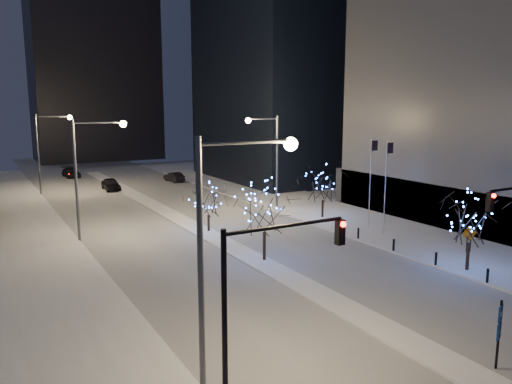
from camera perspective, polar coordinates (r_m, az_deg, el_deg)
ground at (r=25.09m, az=18.43°, el=-16.87°), size 160.00×160.00×0.00m
road at (r=53.64m, az=-10.52°, el=-2.18°), size 20.00×130.00×0.02m
median at (r=49.04m, az=-8.58°, el=-3.19°), size 2.00×80.00×0.15m
east_sidewalk at (r=48.48m, az=12.75°, el=-3.47°), size 10.00×90.00×0.15m
west_sidewalk at (r=36.46m, az=-23.70°, el=-8.54°), size 8.00×90.00×0.15m
horizon_block at (r=109.55m, az=-18.07°, el=14.63°), size 24.00×14.00×42.00m
street_lamp_w_near at (r=19.08m, az=-3.50°, el=-4.04°), size 4.40×0.56×10.00m
street_lamp_w_mid at (r=42.66m, az=-18.58°, el=3.21°), size 4.40×0.56×10.00m
street_lamp_w_far at (r=67.28m, az=-22.82°, el=5.22°), size 4.40×0.56×10.00m
street_lamp_east at (r=52.46m, az=1.58°, el=4.83°), size 3.90×0.56×10.00m
traffic_signal_west at (r=18.13m, az=0.85°, el=-10.53°), size 5.26×0.43×7.00m
flagpoles at (r=44.54m, az=13.81°, el=1.50°), size 1.35×2.60×8.00m
bollards at (r=38.23m, az=17.59°, el=-6.49°), size 0.16×12.16×0.90m
car_near at (r=68.44m, az=-16.25°, el=0.86°), size 1.99×4.73×1.60m
car_mid at (r=74.08m, az=-9.35°, el=1.71°), size 1.90×4.39×1.40m
car_far at (r=82.73m, az=-20.38°, el=2.09°), size 2.33×5.13×1.46m
holiday_tree_median_near at (r=35.19m, az=0.97°, el=-2.04°), size 5.05×5.05×5.61m
holiday_tree_median_far at (r=43.75m, az=-5.48°, el=-0.99°), size 4.02×4.02×4.27m
holiday_tree_plaza_near at (r=36.01m, az=23.31°, el=-2.93°), size 4.19×4.19×5.33m
holiday_tree_plaza_far at (r=49.33m, az=7.68°, el=0.84°), size 4.74×4.74×5.13m
wayfinding_sign at (r=23.97m, az=26.05°, el=-13.72°), size 0.53×0.28×3.08m
construction_sign at (r=40.89m, az=23.19°, el=-4.62°), size 1.23×0.37×2.07m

